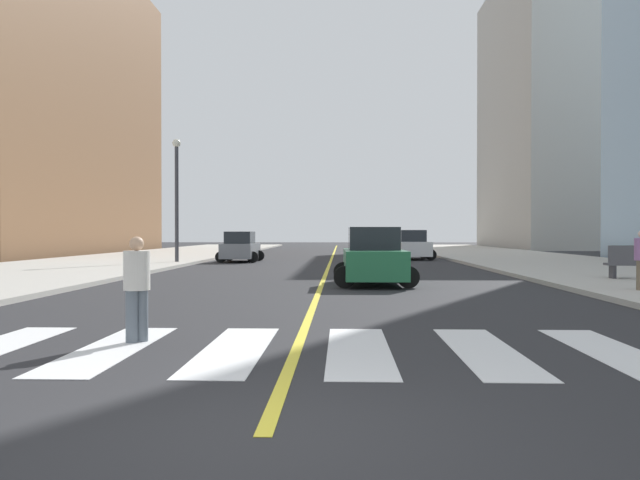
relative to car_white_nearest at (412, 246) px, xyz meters
name	(u,v)px	position (x,y,z in m)	size (l,w,h in m)	color
ground_plane	(263,438)	(-5.13, -35.98, -0.87)	(220.00, 220.00, 0.00)	#28282B
sidewalk_kerb_west	(19,273)	(-17.33, -15.98, -0.80)	(10.00, 120.00, 0.15)	#B2ADA3
crosswalk_paint	(296,350)	(-5.13, -31.98, -0.87)	(13.50, 4.00, 0.01)	silver
lane_divider_paint	(332,257)	(-5.13, 4.02, -0.87)	(0.16, 80.00, 0.01)	yellow
parking_garage_concrete	(582,112)	(22.08, 31.25, 14.21)	(18.00, 24.00, 30.17)	#B2ADA3
low_rise_brick_west	(7,101)	(-31.34, 9.78, 11.43)	(16.00, 32.00, 24.60)	brown
car_white_nearest	(412,246)	(0.00, 0.00, 0.00)	(2.73, 4.26, 1.87)	silver
car_green_second	(374,258)	(-3.43, -20.13, 0.01)	(2.66, 4.23, 1.88)	#236B42
car_gray_third	(240,248)	(-10.40, -3.73, -0.05)	(2.51, 3.98, 1.77)	slate
park_bench	(634,263)	(5.39, -19.18, -0.18)	(1.83, 0.68, 1.12)	#47474C
pedestrian_crossing	(137,284)	(-7.64, -31.42, 0.03)	(0.40, 0.40, 1.64)	slate
street_lamp	(177,188)	(-13.31, -6.97, 3.21)	(0.44, 0.44, 6.57)	#38383D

